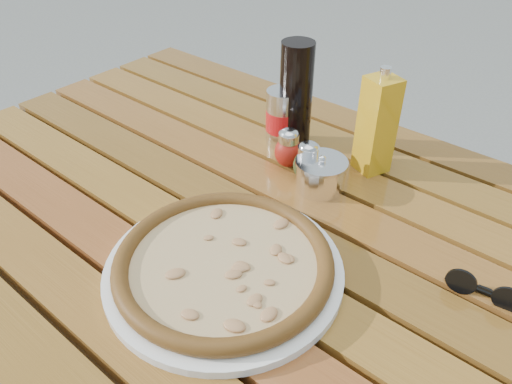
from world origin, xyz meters
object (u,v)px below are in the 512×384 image
Objects in this scene: dark_bottle at (296,96)px; pizza at (224,262)px; oregano_shaker at (308,162)px; parmesan_tin at (321,174)px; sunglasses at (484,290)px; pepper_shaker at (288,148)px; soda_can at (282,118)px; table at (249,243)px; plate at (224,270)px; olive_oil_cruet at (377,125)px.

pizza is at bearing -68.64° from dark_bottle.
oregano_shaker is at bearing 99.76° from pizza.
parmesan_tin is 0.34m from sunglasses.
sunglasses reaches higher than pizza.
pizza is 0.29m from oregano_shaker.
soda_can is (-0.06, 0.06, 0.02)m from pepper_shaker.
pepper_shaker reaches higher than parmesan_tin.
pepper_shaker is (-0.04, 0.16, 0.11)m from table.
oregano_shaker is (-0.05, 0.28, 0.03)m from plate.
soda_can is (-0.10, 0.22, 0.13)m from table.
pizza is at bearing -80.24° from oregano_shaker.
table is 0.18m from pizza.
oregano_shaker is 0.68× the size of soda_can.
plate is 1.64× the size of dark_bottle.
oregano_shaker is (-0.05, 0.28, 0.02)m from pizza.
pepper_shaker is at bearing 102.62° from table.
soda_can is (-0.17, 0.36, 0.05)m from plate.
table is 17.07× the size of pepper_shaker.
soda_can is (-0.17, 0.36, 0.04)m from pizza.
plate is at bearing -80.24° from oregano_shaker.
dark_bottle is at bearing 108.03° from table.
pepper_shaker is 0.39× the size of olive_oil_cruet.
plate is 3.00× the size of soda_can.
oregano_shaker is 0.14m from soda_can.
pizza is at bearing -87.25° from parmesan_tin.
oregano_shaker is 0.15m from olive_oil_cruet.
olive_oil_cruet is (0.03, 0.39, 0.07)m from pizza.
parmesan_tin reaches higher than pizza.
pepper_shaker is (-0.11, 0.30, 0.03)m from plate.
olive_oil_cruet reaches higher than pizza.
olive_oil_cruet is at bearing 35.74° from pepper_shaker.
olive_oil_cruet is 0.14m from parmesan_tin.
oregano_shaker reaches higher than sunglasses.
sunglasses is (0.42, -0.10, -0.02)m from pepper_shaker.
sunglasses is (0.37, -0.08, -0.02)m from oregano_shaker.
plate is at bearing -64.97° from soda_can.
pizza is at bearing -64.97° from soda_can.
oregano_shaker is 0.15m from dark_bottle.
dark_bottle reaches higher than oregano_shaker.
dark_bottle reaches higher than table.
plate is at bearing -93.80° from olive_oil_cruet.
pizza is 0.32m from pepper_shaker.
plate is 4.39× the size of pepper_shaker.
oregano_shaker is at bearing 99.76° from plate.
dark_bottle reaches higher than pizza.
soda_can reaches higher than pizza.
olive_oil_cruet is (0.03, 0.39, 0.09)m from plate.
soda_can is 1.14× the size of parmesan_tin.
plate is at bearing -155.27° from sunglasses.
pizza is at bearing -63.31° from table.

